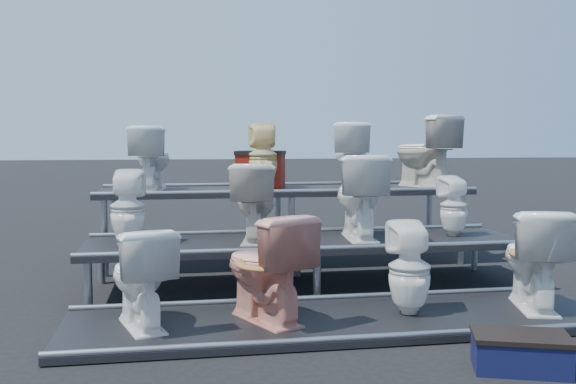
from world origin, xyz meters
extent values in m
plane|color=black|center=(0.00, 0.00, 0.00)|extent=(80.00, 80.00, 0.00)
cube|color=black|center=(0.00, -1.30, 0.03)|extent=(4.20, 1.20, 0.06)
cube|color=black|center=(0.00, 0.00, 0.23)|extent=(4.20, 1.20, 0.46)
cube|color=black|center=(0.00, 1.30, 0.43)|extent=(4.20, 1.20, 0.86)
imported|color=white|center=(-1.50, -1.30, 0.43)|extent=(0.60, 0.81, 0.74)
imported|color=tan|center=(-0.58, -1.30, 0.47)|extent=(0.76, 0.93, 0.82)
imported|color=white|center=(0.56, -1.30, 0.43)|extent=(0.34, 0.35, 0.73)
imported|color=white|center=(1.62, -1.30, 0.47)|extent=(0.66, 0.90, 0.82)
imported|color=white|center=(-1.68, 0.00, 0.81)|extent=(0.35, 0.35, 0.70)
imported|color=beige|center=(-0.50, 0.00, 0.84)|extent=(0.56, 0.81, 0.75)
imported|color=white|center=(0.52, 0.00, 0.87)|extent=(0.53, 0.84, 0.83)
imported|color=white|center=(1.51, 0.00, 0.76)|extent=(0.29, 0.30, 0.61)
imported|color=white|center=(-1.51, 1.30, 1.22)|extent=(0.51, 0.76, 0.72)
imported|color=#F2DA93|center=(-0.24, 1.30, 1.24)|extent=(0.35, 0.36, 0.76)
imported|color=white|center=(0.80, 1.30, 1.24)|extent=(0.59, 0.83, 0.76)
imported|color=beige|center=(1.71, 1.30, 1.28)|extent=(0.76, 0.95, 0.85)
cube|color=maroon|center=(-0.25, 1.49, 1.05)|extent=(0.63, 0.56, 0.39)
cube|color=#0E1134|center=(0.86, -2.45, 0.10)|extent=(0.64, 0.51, 0.20)
camera|label=1|loc=(-1.23, -6.02, 1.44)|focal=40.00mm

